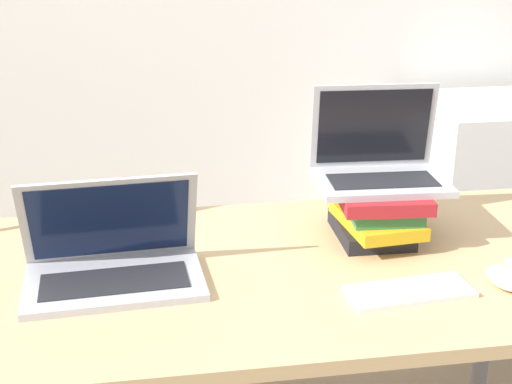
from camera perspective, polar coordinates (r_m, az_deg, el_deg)
desk at (r=1.64m, az=-0.88°, el=-8.30°), size 1.68×0.77×0.73m
laptop_left at (r=1.56m, az=-11.37°, el=-5.40°), size 0.39×0.26×0.23m
book_stack at (r=1.75m, az=9.60°, el=-1.42°), size 0.23×0.28×0.13m
laptop_on_books at (r=1.76m, az=9.77°, el=2.32°), size 0.32×0.23×0.23m
wireless_keyboard at (r=1.53m, az=12.18°, el=-7.77°), size 0.27×0.13×0.01m
mouse at (r=1.61m, az=19.30°, el=-6.51°), size 0.07×0.11×0.03m
mini_fridge at (r=2.99m, az=18.30°, el=-0.90°), size 0.60×0.55×0.83m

